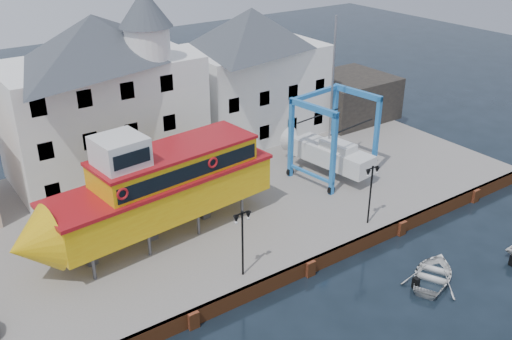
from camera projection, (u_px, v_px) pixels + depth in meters
ground at (309, 275)px, 34.34m from camera, size 140.00×140.00×0.00m
hardstanding at (214, 197)px, 42.23m from camera, size 44.00×22.00×1.00m
quay_wall at (308, 267)px, 34.20m from camera, size 44.00×0.47×1.00m
building_white_main at (103, 95)px, 42.20m from camera, size 14.00×8.30×14.00m
building_white_right at (252, 73)px, 50.16m from camera, size 12.00×8.00×11.20m
shed_dark at (348, 97)px, 55.43m from camera, size 8.00×7.00×4.00m
lamp_post_left at (242, 227)px, 31.34m from camera, size 1.12×0.32×4.20m
lamp_post_right at (372, 180)px, 36.53m from camera, size 1.12×0.32×4.20m
tour_boat at (148, 190)px, 34.65m from camera, size 17.26×5.75×7.37m
travel_lift at (326, 148)px, 44.11m from camera, size 6.22×8.25×12.15m
motorboat_b at (433, 279)px, 33.97m from camera, size 5.41×4.84×0.92m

